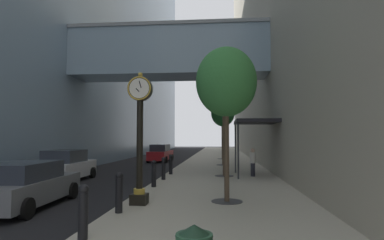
% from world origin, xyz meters
% --- Properties ---
extents(ground_plane, '(110.00, 110.00, 0.00)m').
position_xyz_m(ground_plane, '(0.00, 27.00, 0.00)').
color(ground_plane, black).
rests_on(ground_plane, ground).
extents(sidewalk_right, '(6.71, 80.00, 0.14)m').
position_xyz_m(sidewalk_right, '(3.36, 30.00, 0.07)').
color(sidewalk_right, '#ADA593').
rests_on(sidewalk_right, ground).
extents(street_clock, '(0.84, 0.55, 4.51)m').
position_xyz_m(street_clock, '(0.68, 7.39, 2.62)').
color(street_clock, black).
rests_on(street_clock, sidewalk_right).
extents(bollard_nearest, '(0.23, 0.23, 1.22)m').
position_xyz_m(bollard_nearest, '(0.37, 3.61, 0.77)').
color(bollard_nearest, black).
rests_on(bollard_nearest, sidewalk_right).
extents(bollard_second, '(0.23, 0.23, 1.22)m').
position_xyz_m(bollard_second, '(0.37, 6.14, 0.77)').
color(bollard_second, black).
rests_on(bollard_second, sidewalk_right).
extents(bollard_third, '(0.23, 0.23, 1.22)m').
position_xyz_m(bollard_third, '(0.37, 8.67, 0.77)').
color(bollard_third, black).
rests_on(bollard_third, sidewalk_right).
extents(bollard_fourth, '(0.23, 0.23, 1.22)m').
position_xyz_m(bollard_fourth, '(0.37, 11.20, 0.77)').
color(bollard_fourth, black).
rests_on(bollard_fourth, sidewalk_right).
extents(bollard_fifth, '(0.23, 0.23, 1.22)m').
position_xyz_m(bollard_fifth, '(0.37, 13.73, 0.77)').
color(bollard_fifth, black).
rests_on(bollard_fifth, sidewalk_right).
extents(bollard_sixth, '(0.23, 0.23, 1.22)m').
position_xyz_m(bollard_sixth, '(0.37, 16.26, 0.77)').
color(bollard_sixth, black).
rests_on(bollard_sixth, sidewalk_right).
extents(street_tree_near, '(2.18, 2.18, 5.51)m').
position_xyz_m(street_tree_near, '(3.65, 8.11, 4.37)').
color(street_tree_near, '#333335').
rests_on(street_tree_near, sidewalk_right).
extents(street_tree_mid_near, '(2.13, 2.13, 6.43)m').
position_xyz_m(street_tree_mid_near, '(3.65, 15.66, 5.30)').
color(street_tree_mid_near, '#333335').
rests_on(street_tree_mid_near, sidewalk_right).
extents(street_tree_mid_far, '(1.97, 1.97, 5.44)m').
position_xyz_m(street_tree_mid_far, '(3.65, 23.22, 4.40)').
color(street_tree_mid_far, '#333335').
rests_on(street_tree_mid_far, sidewalk_right).
extents(street_tree_far, '(1.82, 1.82, 6.19)m').
position_xyz_m(street_tree_far, '(3.65, 30.78, 5.21)').
color(street_tree_far, '#333335').
rests_on(street_tree_far, sidewalk_right).
extents(pedestrian_walking, '(0.45, 0.45, 1.63)m').
position_xyz_m(pedestrian_walking, '(5.31, 15.63, 1.00)').
color(pedestrian_walking, '#23232D').
rests_on(pedestrian_walking, sidewalk_right).
extents(storefront_awning, '(2.40, 3.60, 3.30)m').
position_xyz_m(storefront_awning, '(5.47, 15.91, 3.28)').
color(storefront_awning, black).
rests_on(storefront_awning, sidewalk_right).
extents(car_white_near, '(2.12, 4.11, 1.71)m').
position_xyz_m(car_white_near, '(-5.05, 13.68, 0.83)').
color(car_white_near, silver).
rests_on(car_white_near, ground).
extents(car_grey_mid, '(2.24, 4.71, 1.56)m').
position_xyz_m(car_grey_mid, '(-3.23, 7.13, 0.77)').
color(car_grey_mid, slate).
rests_on(car_grey_mid, ground).
extents(car_red_far, '(2.10, 4.60, 1.72)m').
position_xyz_m(car_red_far, '(-2.54, 28.27, 0.83)').
color(car_red_far, '#AD191E').
rests_on(car_red_far, ground).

